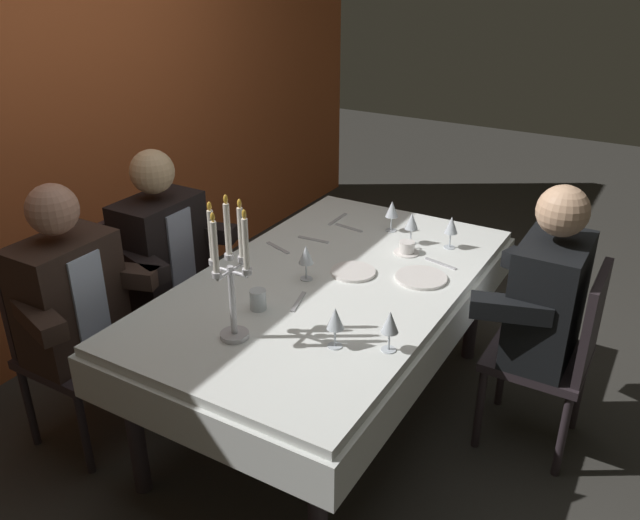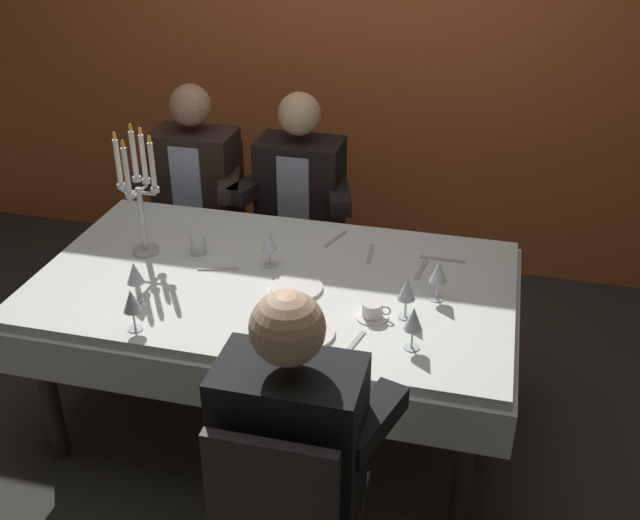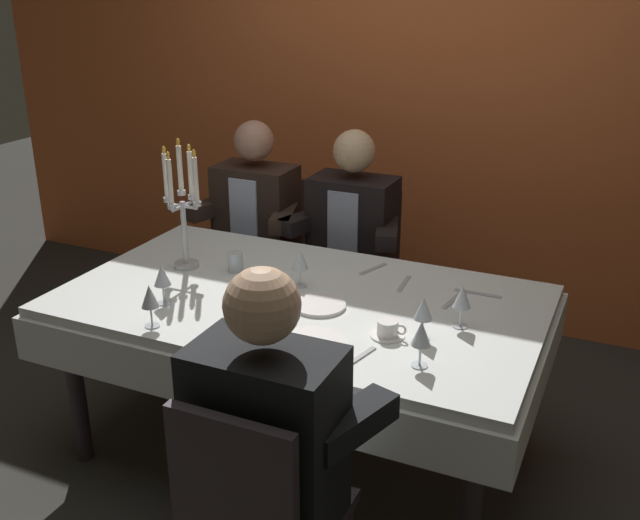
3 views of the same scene
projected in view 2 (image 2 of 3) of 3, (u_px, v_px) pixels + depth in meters
The scene contains 23 objects.
ground_plane at pixel (279, 419), 3.34m from camera, with size 12.00×12.00×0.00m, color #312F2B.
back_wall at pixel (359, 35), 4.09m from camera, with size 6.00×0.12×2.70m, color #D16130.
dining_table at pixel (275, 303), 3.04m from camera, with size 1.94×1.14×0.74m.
candelabra at pixel (139, 194), 3.04m from camera, with size 0.19×0.19×0.57m.
dinner_plate_0 at pixel (297, 288), 2.91m from camera, with size 0.20×0.20×0.01m, color white.
dinner_plate_1 at pixel (303, 332), 2.64m from camera, with size 0.23×0.23×0.01m, color white.
wine_glass_0 at pixel (407, 290), 2.68m from camera, with size 0.07×0.07×0.16m.
wine_glass_1 at pixel (269, 241), 3.02m from camera, with size 0.07×0.07×0.16m.
wine_glass_2 at pixel (438, 273), 2.79m from camera, with size 0.07×0.07×0.16m.
wine_glass_3 at pixel (132, 302), 2.61m from camera, with size 0.07×0.07×0.16m.
wine_glass_4 at pixel (135, 274), 2.78m from camera, with size 0.07×0.07×0.16m.
wine_glass_5 at pixel (413, 320), 2.51m from camera, with size 0.07×0.07×0.16m.
water_tumbler_0 at pixel (198, 244), 3.15m from camera, with size 0.07×0.07×0.09m, color silver.
coffee_cup_0 at pixel (373, 311), 2.72m from camera, with size 0.13×0.12×0.06m.
fork_0 at pixel (218, 269), 3.04m from camera, with size 0.17×0.02×0.01m, color #B7B7BC.
spoon_1 at pixel (353, 344), 2.58m from camera, with size 0.17×0.02×0.01m, color #B7B7BC.
fork_2 at pixel (421, 270), 3.04m from camera, with size 0.17×0.02×0.01m, color #B7B7BC.
knife_3 at pixel (442, 259), 3.11m from camera, with size 0.19×0.02×0.01m, color #B7B7BC.
spoon_4 at pixel (370, 254), 3.15m from camera, with size 0.17×0.02×0.01m, color #B7B7BC.
fork_5 at pixel (336, 239), 3.28m from camera, with size 0.17×0.02×0.01m, color #B7B7BC.
seated_diner_0 at pixel (197, 179), 3.88m from camera, with size 0.63×0.48×1.24m.
seated_diner_1 at pixel (301, 190), 3.76m from camera, with size 0.63×0.48×1.24m.
seated_diner_2 at pixel (290, 442), 2.17m from camera, with size 0.63×0.48×1.24m.
Camera 2 is at (0.80, -2.45, 2.26)m, focal length 41.66 mm.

